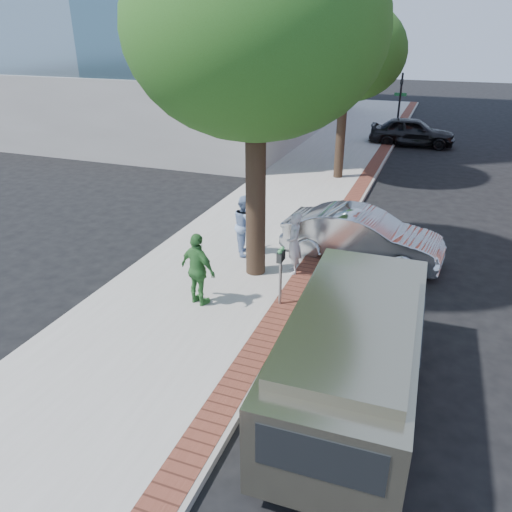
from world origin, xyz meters
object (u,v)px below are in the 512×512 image
at_px(person_green, 198,270).
at_px(sedan_silver, 362,236).
at_px(person_gray, 294,243).
at_px(person_officer, 245,225).
at_px(van, 354,349).
at_px(bg_car, 412,132).
at_px(parking_meter, 281,265).

bearing_deg(person_green, sedan_silver, -107.68).
bearing_deg(person_green, person_gray, -104.83).
relative_size(person_officer, sedan_silver, 0.39).
xyz_separation_m(person_officer, van, (4.08, -5.10, 0.09)).
distance_m(person_green, bg_car, 20.83).
bearing_deg(person_officer, bg_car, -40.40).
bearing_deg(van, sedan_silver, 96.59).
height_order(person_green, van, van).
distance_m(person_green, sedan_silver, 5.25).
distance_m(parking_meter, van, 3.41).
height_order(person_officer, sedan_silver, person_officer).
relative_size(parking_meter, sedan_silver, 0.33).
bearing_deg(van, bg_car, 90.68).
bearing_deg(bg_car, person_green, 167.97).
distance_m(person_officer, sedan_silver, 3.39).
relative_size(person_officer, van, 0.31).
xyz_separation_m(person_gray, bg_car, (1.55, 18.18, -0.20)).
bearing_deg(person_green, person_officer, -69.58).
height_order(sedan_silver, van, van).
bearing_deg(person_officer, parking_meter, -172.81).
distance_m(person_officer, person_green, 3.14).
distance_m(person_gray, sedan_silver, 2.36).
height_order(parking_meter, person_gray, person_gray).
height_order(person_green, bg_car, person_green).
height_order(parking_meter, bg_car, parking_meter).
bearing_deg(person_gray, person_officer, -138.89).
bearing_deg(bg_car, person_gray, 171.89).
height_order(parking_meter, person_green, person_green).
bearing_deg(van, person_green, 152.65).
bearing_deg(person_gray, person_green, -59.48).
relative_size(parking_meter, person_officer, 0.84).
bearing_deg(sedan_silver, parking_meter, 164.37).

